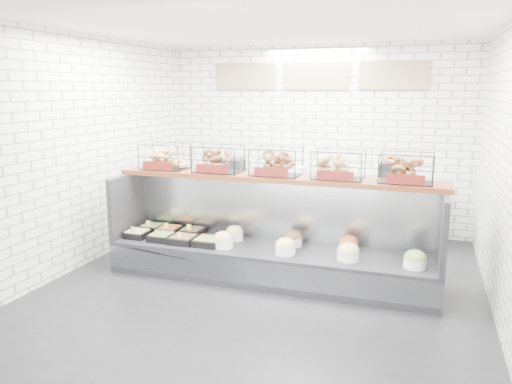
% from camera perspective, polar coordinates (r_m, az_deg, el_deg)
% --- Properties ---
extents(ground, '(5.50, 5.50, 0.00)m').
position_cam_1_polar(ground, '(6.02, 0.73, -10.80)').
color(ground, black).
rests_on(ground, ground).
extents(room_shell, '(5.02, 5.51, 3.01)m').
position_cam_1_polar(room_shell, '(6.14, 2.55, 9.41)').
color(room_shell, white).
rests_on(room_shell, ground).
extents(display_case, '(4.00, 0.90, 1.20)m').
position_cam_1_polar(display_case, '(6.21, 1.57, -6.84)').
color(display_case, black).
rests_on(display_case, ground).
extents(bagel_shelf, '(4.10, 0.50, 0.40)m').
position_cam_1_polar(bagel_shelf, '(6.12, 2.31, 3.06)').
color(bagel_shelf, '#4E2110').
rests_on(bagel_shelf, display_case).
extents(prep_counter, '(4.00, 0.60, 1.20)m').
position_cam_1_polar(prep_counter, '(8.12, 6.06, -1.43)').
color(prep_counter, '#93969B').
rests_on(prep_counter, ground).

